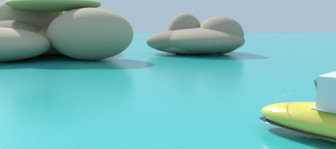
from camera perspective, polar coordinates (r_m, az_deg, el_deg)
islet_large at (r=66.92m, az=-18.12°, el=5.63°), size 32.14×34.81×9.90m
islet_small at (r=70.66m, az=4.34°, el=5.14°), size 19.75×20.85×7.28m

